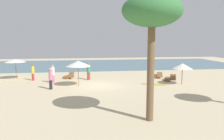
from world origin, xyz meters
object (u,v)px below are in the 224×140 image
at_px(umbrella_4, 78,64).
at_px(person_2, 33,72).
at_px(lounger_0, 69,77).
at_px(surfboard, 154,84).
at_px(person_1, 51,78).
at_px(person_0, 53,74).
at_px(palm_1, 152,13).
at_px(person_3, 89,72).
at_px(umbrella_3, 182,66).
at_px(lounger_2, 168,79).
at_px(umbrella_1, 15,61).
at_px(lounger_1, 157,76).

xyz_separation_m(umbrella_4, person_2, (-4.62, 3.44, -1.18)).
distance_m(lounger_0, surfboard, 9.26).
height_order(umbrella_4, person_1, umbrella_4).
relative_size(umbrella_4, person_0, 1.31).
bearing_deg(palm_1, person_3, 102.15).
distance_m(palm_1, surfboard, 11.10).
bearing_deg(lounger_0, palm_1, -70.78).
relative_size(umbrella_3, surfboard, 0.84).
bearing_deg(umbrella_4, lounger_2, 8.65).
distance_m(lounger_2, person_2, 13.86).
bearing_deg(umbrella_1, umbrella_3, -17.95).
bearing_deg(lounger_0, lounger_1, -5.79).
bearing_deg(palm_1, umbrella_1, 126.34).
xyz_separation_m(person_1, person_3, (3.36, 4.10, -0.09)).
distance_m(umbrella_3, umbrella_4, 9.62).
relative_size(lounger_0, surfboard, 0.74).
bearing_deg(umbrella_3, lounger_0, 154.93).
height_order(umbrella_3, palm_1, palm_1).
bearing_deg(person_1, lounger_0, 76.88).
bearing_deg(person_1, person_2, 117.17).
height_order(lounger_0, lounger_2, lounger_2).
relative_size(person_0, person_2, 1.03).
distance_m(person_0, person_3, 3.70).
relative_size(person_0, surfboard, 0.74).
distance_m(umbrella_1, lounger_0, 5.79).
distance_m(umbrella_4, person_2, 5.88).
distance_m(umbrella_3, palm_1, 11.18).
xyz_separation_m(umbrella_3, umbrella_4, (-9.59, 0.67, 0.31)).
xyz_separation_m(lounger_0, surfboard, (8.03, -4.62, -0.14)).
height_order(lounger_0, person_0, person_0).
bearing_deg(person_2, umbrella_1, 149.88).
distance_m(umbrella_3, surfboard, 3.14).
bearing_deg(lounger_2, person_3, 168.38).
relative_size(umbrella_3, person_3, 1.16).
distance_m(umbrella_3, lounger_2, 2.63).
relative_size(person_2, palm_1, 0.26).
height_order(umbrella_1, person_0, umbrella_1).
bearing_deg(person_1, umbrella_4, 24.80).
distance_m(person_0, person_2, 2.68).
xyz_separation_m(umbrella_4, palm_1, (3.73, -9.42, 3.45)).
xyz_separation_m(person_2, surfboard, (11.59, -3.75, -0.82)).
distance_m(umbrella_4, lounger_0, 4.82).
bearing_deg(umbrella_1, person_1, -52.95).
xyz_separation_m(umbrella_1, person_0, (4.10, -2.71, -1.08)).
height_order(person_1, palm_1, palm_1).
bearing_deg(surfboard, umbrella_1, 160.19).
relative_size(person_0, person_3, 1.02).
distance_m(umbrella_1, lounger_1, 15.24).
xyz_separation_m(umbrella_3, palm_1, (-5.86, -8.75, 3.76)).
relative_size(person_2, person_3, 0.99).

